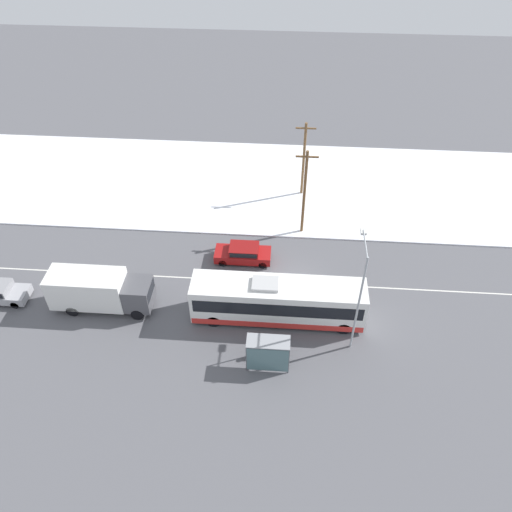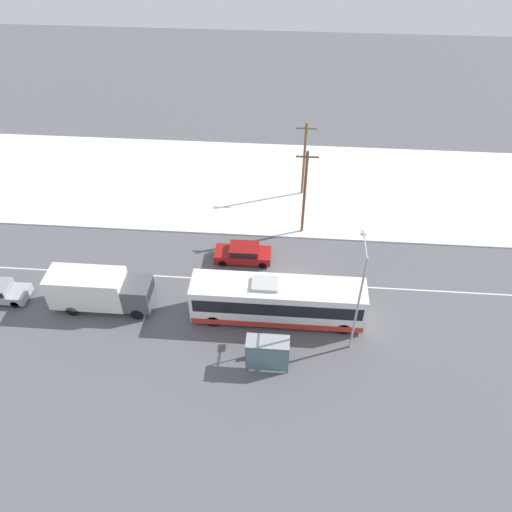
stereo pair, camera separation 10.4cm
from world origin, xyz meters
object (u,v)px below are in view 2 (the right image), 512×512
object	(u,v)px
utility_pole_roadside	(305,192)
box_truck	(98,289)
city_bus	(278,301)
sedan_car	(243,253)
bus_shelter	(267,352)
streetlamp	(359,287)
utility_pole_snowlot	(304,159)
pedestrian_at_stop	(266,343)

from	to	relation	value
utility_pole_roadside	box_truck	bearing A→B (deg)	-145.87
city_bus	sedan_car	xyz separation A→B (m)	(-2.99, 5.91, -0.86)
bus_shelter	streetlamp	xyz separation A→B (m)	(5.53, 2.74, 3.47)
city_bus	streetlamp	xyz separation A→B (m)	(5.09, -1.73, 3.48)
city_bus	box_truck	distance (m)	12.86
box_truck	utility_pole_snowlot	xyz separation A→B (m)	(14.51, 15.68, 2.14)
pedestrian_at_stop	bus_shelter	distance (m)	1.28
city_bus	streetlamp	size ratio (longest dim) A/B	1.48
city_bus	streetlamp	world-z (taller)	streetlamp
utility_pole_snowlot	utility_pole_roadside	bearing A→B (deg)	-89.50
pedestrian_at_stop	utility_pole_snowlot	size ratio (longest dim) A/B	0.24
city_bus	box_truck	xyz separation A→B (m)	(-12.86, 0.11, 0.04)
sedan_car	bus_shelter	xyz separation A→B (m)	(2.55, -10.37, 0.87)
pedestrian_at_stop	utility_pole_snowlot	distance (m)	19.45
streetlamp	utility_pole_roadside	world-z (taller)	streetlamp
utility_pole_roadside	city_bus	bearing A→B (deg)	-99.64
streetlamp	box_truck	bearing A→B (deg)	174.16
box_truck	pedestrian_at_stop	xyz separation A→B (m)	(12.27, -3.44, -0.61)
sedan_car	utility_pole_roadside	xyz separation A→B (m)	(4.69, 4.07, 3.35)
sedan_car	bus_shelter	size ratio (longest dim) A/B	1.62
bus_shelter	utility_pole_snowlot	bearing A→B (deg)	84.10
city_bus	sedan_car	distance (m)	6.68
sedan_car	bus_shelter	bearing A→B (deg)	103.79
box_truck	pedestrian_at_stop	distance (m)	12.76
box_truck	sedan_car	distance (m)	11.48
sedan_car	utility_pole_roadside	world-z (taller)	utility_pole_roadside
sedan_car	streetlamp	distance (m)	11.93
city_bus	bus_shelter	distance (m)	4.49
utility_pole_roadside	utility_pole_snowlot	world-z (taller)	utility_pole_roadside
bus_shelter	city_bus	bearing A→B (deg)	84.27
sedan_car	pedestrian_at_stop	world-z (taller)	pedestrian_at_stop
pedestrian_at_stop	streetlamp	world-z (taller)	streetlamp
bus_shelter	streetlamp	bearing A→B (deg)	26.33
pedestrian_at_stop	utility_pole_roadside	distance (m)	13.84
box_truck	city_bus	bearing A→B (deg)	-0.49
utility_pole_roadside	sedan_car	bearing A→B (deg)	-139.07
utility_pole_snowlot	sedan_car	bearing A→B (deg)	-115.14
box_truck	utility_pole_snowlot	world-z (taller)	utility_pole_snowlot
streetlamp	pedestrian_at_stop	bearing A→B (deg)	-164.21
city_bus	bus_shelter	bearing A→B (deg)	-95.73
city_bus	utility_pole_snowlot	bearing A→B (deg)	84.06
bus_shelter	sedan_car	bearing A→B (deg)	103.79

